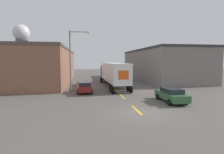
{
  "coord_description": "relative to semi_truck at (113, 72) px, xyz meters",
  "views": [
    {
      "loc": [
        -4.39,
        -13.51,
        4.25
      ],
      "look_at": [
        -0.75,
        10.17,
        2.08
      ],
      "focal_mm": 28.0,
      "sensor_mm": 36.0,
      "label": 1
    }
  ],
  "objects": [
    {
      "name": "water_tower",
      "position": [
        -24.82,
        32.17,
        10.83
      ],
      "size": [
        5.23,
        5.23,
        16.02
      ],
      "color": "#47474C",
      "rests_on": "ground_plane"
    },
    {
      "name": "street_lamp",
      "position": [
        -6.24,
        -3.92,
        2.57
      ],
      "size": [
        3.05,
        0.32,
        8.45
      ],
      "color": "slate",
      "rests_on": "ground_plane"
    },
    {
      "name": "parked_car_left_far",
      "position": [
        -4.65,
        -5.02,
        -1.6
      ],
      "size": [
        2.0,
        4.44,
        1.45
      ],
      "color": "maroon",
      "rests_on": "ground_plane"
    },
    {
      "name": "warehouse_right",
      "position": [
        12.82,
        10.11,
        1.13
      ],
      "size": [
        11.07,
        26.18,
        6.96
      ],
      "color": "slate",
      "rests_on": "ground_plane"
    },
    {
      "name": "fire_hydrant",
      "position": [
        5.71,
        -12.09,
        -1.88
      ],
      "size": [
        0.22,
        0.22,
        0.96
      ],
      "color": "gold",
      "rests_on": "ground_plane"
    },
    {
      "name": "parked_car_right_near",
      "position": [
        4.29,
        -12.11,
        -1.6
      ],
      "size": [
        2.0,
        4.44,
        1.45
      ],
      "color": "#2D5B38",
      "rests_on": "ground_plane"
    },
    {
      "name": "road_centerline",
      "position": [
        -0.18,
        -8.62,
        -2.35
      ],
      "size": [
        0.2,
        14.71,
        0.01
      ],
      "color": "gold",
      "rests_on": "ground_plane"
    },
    {
      "name": "semi_truck",
      "position": [
        0.0,
        0.0,
        0.0
      ],
      "size": [
        3.13,
        15.22,
        3.92
      ],
      "rotation": [
        0.0,
        0.0,
        0.03
      ],
      "color": "navy",
      "rests_on": "ground_plane"
    },
    {
      "name": "parked_car_right_far",
      "position": [
        4.29,
        8.63,
        -1.6
      ],
      "size": [
        2.0,
        4.44,
        1.45
      ],
      "color": "tan",
      "rests_on": "ground_plane"
    },
    {
      "name": "ground_plane",
      "position": [
        -0.18,
        -15.44,
        -2.35
      ],
      "size": [
        160.0,
        160.0,
        0.0
      ],
      "primitive_type": "plane",
      "color": "#56514C"
    },
    {
      "name": "warehouse_left",
      "position": [
        -14.31,
        8.09,
        1.0
      ],
      "size": [
        13.34,
        27.41,
        6.7
      ],
      "color": "brown",
      "rests_on": "ground_plane"
    }
  ]
}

